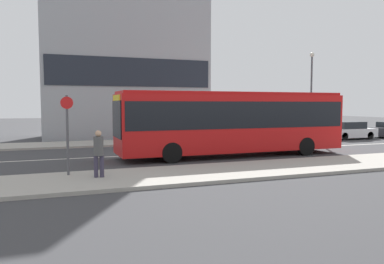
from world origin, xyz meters
The scene contains 11 objects.
ground_plane centered at (0.00, 0.00, 0.00)m, with size 120.00×120.00×0.00m, color #3A3A3D.
sidewalk_near centered at (0.00, -6.25, 0.07)m, with size 44.00×3.50×0.13m.
sidewalk_far centered at (0.00, 6.25, 0.07)m, with size 44.00×3.50×0.13m.
lane_centerline centered at (0.00, 0.00, 0.00)m, with size 41.80×0.16×0.01m.
apartment_block_left_tower centered at (1.32, 12.14, 9.41)m, with size 13.23×5.36×18.83m.
city_bus centered at (4.26, -1.90, 1.91)m, with size 11.99×2.65×3.32m.
parked_car_0 centered at (12.15, 3.57, 0.61)m, with size 4.70×1.76×1.26m.
parked_car_1 centered at (17.10, 3.50, 0.64)m, with size 3.99×1.70×1.36m.
pedestrian_near_stop centered at (-3.03, -6.02, 1.07)m, with size 0.35×0.34×1.66m.
bus_stop_sign centered at (-4.03, -5.21, 1.81)m, with size 0.44×0.12×2.89m.
street_lamp centered at (14.52, 4.92, 4.18)m, with size 0.36×0.36×6.60m.
Camera 1 is at (-4.51, -19.38, 2.69)m, focal length 35.00 mm.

